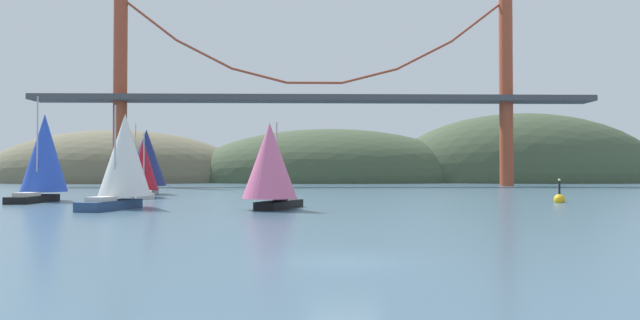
{
  "coord_description": "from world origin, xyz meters",
  "views": [
    {
      "loc": [
        -1.22,
        -19.2,
        3.2
      ],
      "look_at": [
        0.0,
        39.65,
        4.36
      ],
      "focal_mm": 30.61,
      "sensor_mm": 36.0,
      "label": 1
    }
  ],
  "objects_px": {
    "sailboat_crimson_sail": "(143,168)",
    "sailboat_pink_spinnaker": "(270,163)",
    "sailboat_blue_spinnaker": "(44,156)",
    "channel_buoy": "(559,199)",
    "sailboat_navy_sail": "(145,160)",
    "sailboat_white_mainsail": "(124,158)"
  },
  "relations": [
    {
      "from": "sailboat_blue_spinnaker",
      "to": "channel_buoy",
      "type": "relative_size",
      "value": 4.13
    },
    {
      "from": "sailboat_pink_spinnaker",
      "to": "sailboat_navy_sail",
      "type": "distance_m",
      "value": 35.55
    },
    {
      "from": "sailboat_white_mainsail",
      "to": "sailboat_pink_spinnaker",
      "type": "relative_size",
      "value": 1.11
    },
    {
      "from": "sailboat_blue_spinnaker",
      "to": "channel_buoy",
      "type": "xyz_separation_m",
      "value": [
        53.06,
        -3.86,
        -4.41
      ]
    },
    {
      "from": "sailboat_navy_sail",
      "to": "channel_buoy",
      "type": "xyz_separation_m",
      "value": [
        47.4,
        -20.55,
        -4.33
      ]
    },
    {
      "from": "sailboat_crimson_sail",
      "to": "sailboat_blue_spinnaker",
      "type": "bearing_deg",
      "value": -137.57
    },
    {
      "from": "sailboat_blue_spinnaker",
      "to": "sailboat_navy_sail",
      "type": "xyz_separation_m",
      "value": [
        5.66,
        16.69,
        -0.08
      ]
    },
    {
      "from": "sailboat_pink_spinnaker",
      "to": "sailboat_white_mainsail",
      "type": "bearing_deg",
      "value": 170.31
    },
    {
      "from": "sailboat_crimson_sail",
      "to": "channel_buoy",
      "type": "relative_size",
      "value": 2.91
    },
    {
      "from": "sailboat_blue_spinnaker",
      "to": "channel_buoy",
      "type": "height_order",
      "value": "sailboat_blue_spinnaker"
    },
    {
      "from": "sailboat_white_mainsail",
      "to": "sailboat_navy_sail",
      "type": "bearing_deg",
      "value": 103.1
    },
    {
      "from": "sailboat_white_mainsail",
      "to": "sailboat_pink_spinnaker",
      "type": "distance_m",
      "value": 12.85
    },
    {
      "from": "sailboat_pink_spinnaker",
      "to": "sailboat_crimson_sail",
      "type": "bearing_deg",
      "value": 128.68
    },
    {
      "from": "sailboat_crimson_sail",
      "to": "sailboat_pink_spinnaker",
      "type": "relative_size",
      "value": 0.98
    },
    {
      "from": "channel_buoy",
      "to": "sailboat_pink_spinnaker",
      "type": "bearing_deg",
      "value": -161.61
    },
    {
      "from": "sailboat_white_mainsail",
      "to": "sailboat_navy_sail",
      "type": "distance_m",
      "value": 28.54
    },
    {
      "from": "sailboat_crimson_sail",
      "to": "sailboat_pink_spinnaker",
      "type": "xyz_separation_m",
      "value": [
        16.6,
        -20.73,
        0.27
      ]
    },
    {
      "from": "sailboat_blue_spinnaker",
      "to": "sailboat_navy_sail",
      "type": "relative_size",
      "value": 1.14
    },
    {
      "from": "sailboat_white_mainsail",
      "to": "sailboat_pink_spinnaker",
      "type": "bearing_deg",
      "value": -9.69
    },
    {
      "from": "sailboat_white_mainsail",
      "to": "sailboat_crimson_sail",
      "type": "relative_size",
      "value": 1.13
    },
    {
      "from": "sailboat_crimson_sail",
      "to": "channel_buoy",
      "type": "xyz_separation_m",
      "value": [
        44.88,
        -11.33,
        -3.17
      ]
    },
    {
      "from": "sailboat_white_mainsail",
      "to": "channel_buoy",
      "type": "xyz_separation_m",
      "value": [
        40.93,
        7.24,
        -3.88
      ]
    }
  ]
}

